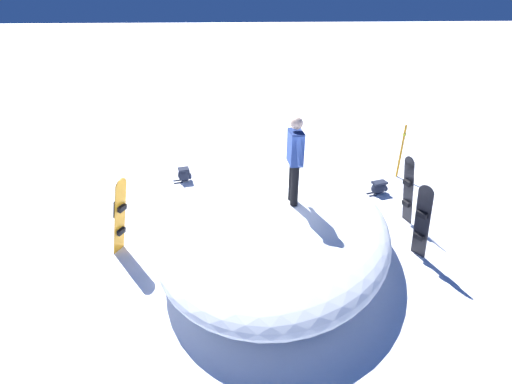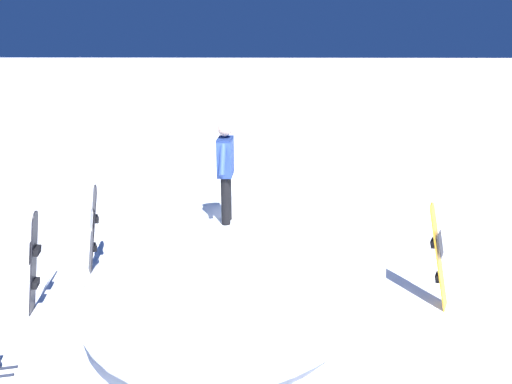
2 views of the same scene
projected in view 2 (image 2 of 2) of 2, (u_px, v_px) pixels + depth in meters
The scene contains 6 objects.
ground at pixel (267, 304), 6.95m from camera, with size 240.00×240.00×0.00m, color white.
snow_mound at pixel (244, 261), 7.07m from camera, with size 5.74×4.37×1.17m, color white.
snowboarder_standing at pixel (226, 167), 6.82m from camera, with size 0.23×0.99×1.60m.
snowboard_primary_upright at pixel (438, 254), 6.69m from camera, with size 0.51×0.46×1.67m.
snowboard_secondary_upright at pixel (93, 228), 7.72m from camera, with size 0.40×0.40×1.61m.
snowboard_tertiary_upright at pixel (34, 261), 6.52m from camera, with size 0.36×0.34×1.62m.
Camera 2 is at (-0.00, -6.03, 3.89)m, focal length 31.06 mm.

